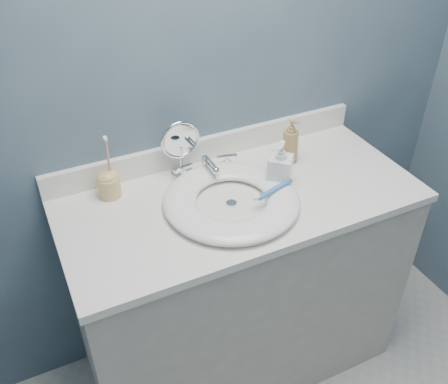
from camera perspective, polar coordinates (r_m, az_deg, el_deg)
back_wall at (r=1.74m, az=-2.12°, el=13.04°), size 2.20×0.02×2.40m
vanity_cabinet at (r=1.99m, az=1.66°, el=-10.96°), size 1.20×0.55×0.85m
countertop at (r=1.69m, az=1.92°, el=-0.83°), size 1.22×0.57×0.03m
backsplash at (r=1.86m, az=-1.78°, el=5.09°), size 1.22×0.02×0.09m
basin at (r=1.63m, az=0.86°, el=-0.91°), size 0.45×0.45×0.04m
drain at (r=1.64m, az=0.86°, el=-1.33°), size 0.04×0.04×0.01m
faucet at (r=1.77m, az=-1.97°, el=2.79°), size 0.25×0.13×0.07m
makeup_mirror at (r=1.73m, az=-4.99°, el=5.27°), size 0.14×0.08×0.21m
soap_bottle_amber at (r=1.84m, az=7.60°, el=5.83°), size 0.08×0.08×0.17m
soap_bottle_clear at (r=1.70m, az=6.46°, el=3.16°), size 0.11×0.11×0.17m
toothbrush_holder at (r=1.70m, az=-13.06°, el=1.05°), size 0.08×0.08×0.23m
toothbrush_lying at (r=1.64m, az=5.68°, el=0.23°), size 0.17×0.06×0.02m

